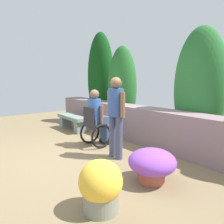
{
  "coord_description": "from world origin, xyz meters",
  "views": [
    {
      "loc": [
        3.74,
        -2.11,
        1.59
      ],
      "look_at": [
        0.06,
        0.84,
        0.85
      ],
      "focal_mm": 34.88,
      "sensor_mm": 36.0,
      "label": 1
    }
  ],
  "objects_px": {
    "stone_bench": "(72,121)",
    "flower_pot_terracotta_by_wall": "(152,164)",
    "person_standing_companion": "(116,112)",
    "person_in_wheelchair": "(97,120)",
    "flower_pot_purple_near": "(101,186)"
  },
  "relations": [
    {
      "from": "stone_bench",
      "to": "person_in_wheelchair",
      "type": "distance_m",
      "value": 1.79
    },
    {
      "from": "person_in_wheelchair",
      "to": "person_standing_companion",
      "type": "bearing_deg",
      "value": -16.11
    },
    {
      "from": "stone_bench",
      "to": "person_standing_companion",
      "type": "relative_size",
      "value": 0.81
    },
    {
      "from": "person_in_wheelchair",
      "to": "person_standing_companion",
      "type": "relative_size",
      "value": 0.83
    },
    {
      "from": "stone_bench",
      "to": "person_standing_companion",
      "type": "distance_m",
      "value": 2.75
    },
    {
      "from": "flower_pot_terracotta_by_wall",
      "to": "stone_bench",
      "type": "bearing_deg",
      "value": 169.91
    },
    {
      "from": "person_standing_companion",
      "to": "flower_pot_terracotta_by_wall",
      "type": "height_order",
      "value": "person_standing_companion"
    },
    {
      "from": "person_in_wheelchair",
      "to": "person_standing_companion",
      "type": "xyz_separation_m",
      "value": [
        0.9,
        -0.16,
        0.3
      ]
    },
    {
      "from": "stone_bench",
      "to": "flower_pot_terracotta_by_wall",
      "type": "height_order",
      "value": "flower_pot_terracotta_by_wall"
    },
    {
      "from": "person_in_wheelchair",
      "to": "flower_pot_purple_near",
      "type": "height_order",
      "value": "person_in_wheelchair"
    },
    {
      "from": "flower_pot_purple_near",
      "to": "stone_bench",
      "type": "bearing_deg",
      "value": 156.13
    },
    {
      "from": "stone_bench",
      "to": "flower_pot_terracotta_by_wall",
      "type": "xyz_separation_m",
      "value": [
        3.78,
        -0.67,
        -0.0
      ]
    },
    {
      "from": "stone_bench",
      "to": "flower_pot_purple_near",
      "type": "height_order",
      "value": "flower_pot_purple_near"
    },
    {
      "from": "person_standing_companion",
      "to": "flower_pot_purple_near",
      "type": "bearing_deg",
      "value": -42.03
    },
    {
      "from": "stone_bench",
      "to": "flower_pot_terracotta_by_wall",
      "type": "relative_size",
      "value": 1.77
    }
  ]
}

